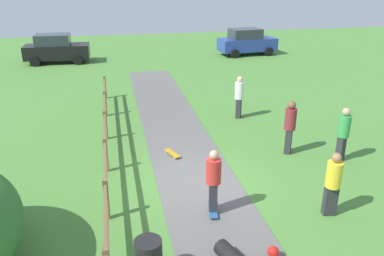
% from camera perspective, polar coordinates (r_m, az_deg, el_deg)
% --- Properties ---
extents(ground_plane, '(60.00, 60.00, 0.00)m').
position_cam_1_polar(ground_plane, '(11.59, 0.84, -7.96)').
color(ground_plane, '#4C8438').
extents(asphalt_path, '(2.40, 28.00, 0.02)m').
position_cam_1_polar(asphalt_path, '(11.58, 0.84, -7.92)').
color(asphalt_path, '#605E5B').
rests_on(asphalt_path, ground_plane).
extents(wooden_fence, '(0.12, 18.12, 1.10)m').
position_cam_1_polar(wooden_fence, '(11.05, -12.49, -6.16)').
color(wooden_fence, brown).
rests_on(wooden_fence, ground_plane).
extents(skater_riding, '(0.45, 0.82, 1.73)m').
position_cam_1_polar(skater_riding, '(9.78, 3.16, -7.42)').
color(skater_riding, '#265999').
rests_on(skater_riding, asphalt_path).
extents(skateboard_loose, '(0.47, 0.82, 0.08)m').
position_cam_1_polar(skateboard_loose, '(13.16, -2.91, -3.71)').
color(skateboard_loose, '#BF8C19').
rests_on(skateboard_loose, asphalt_path).
extents(bystander_yellow, '(0.43, 0.43, 1.72)m').
position_cam_1_polar(bystander_yellow, '(10.32, 19.93, -7.36)').
color(bystander_yellow, '#2D2D33').
rests_on(bystander_yellow, ground_plane).
extents(bystander_maroon, '(0.53, 0.53, 1.85)m').
position_cam_1_polar(bystander_maroon, '(13.38, 14.14, 0.47)').
color(bystander_maroon, '#2D2D33').
rests_on(bystander_maroon, ground_plane).
extents(bystander_white, '(0.51, 0.51, 1.79)m').
position_cam_1_polar(bystander_white, '(16.41, 6.92, 4.80)').
color(bystander_white, '#2D2D33').
rests_on(bystander_white, ground_plane).
extents(bystander_green, '(0.53, 0.53, 1.82)m').
position_cam_1_polar(bystander_green, '(13.37, 21.26, -0.52)').
color(bystander_green, '#2D2D33').
rests_on(bystander_green, ground_plane).
extents(parked_car_black, '(4.23, 2.06, 1.92)m').
position_cam_1_polar(parked_car_black, '(28.29, -19.26, 10.89)').
color(parked_car_black, black).
rests_on(parked_car_black, ground_plane).
extents(parked_car_blue, '(4.33, 2.29, 1.92)m').
position_cam_1_polar(parked_car_blue, '(29.78, 8.01, 12.37)').
color(parked_car_blue, '#283D99').
rests_on(parked_car_blue, ground_plane).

